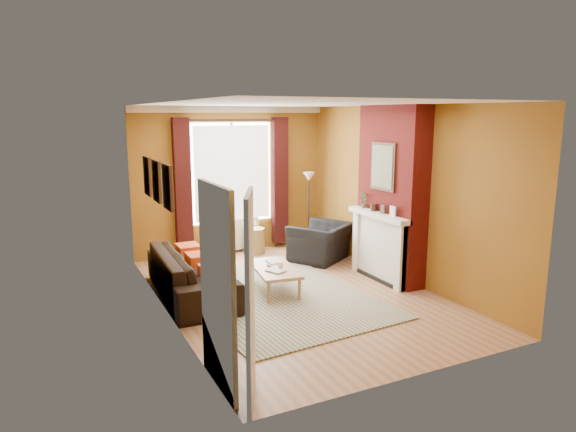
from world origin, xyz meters
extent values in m
plane|color=#8A5E3F|center=(0.00, 0.00, 0.00)|extent=(5.50, 5.50, 0.00)
cube|color=brown|center=(0.00, 2.75, 1.40)|extent=(3.80, 0.02, 2.80)
cube|color=brown|center=(0.00, -2.75, 1.40)|extent=(3.80, 0.02, 2.80)
cube|color=brown|center=(1.90, 0.00, 1.40)|extent=(0.02, 5.50, 2.80)
cube|color=brown|center=(-1.90, 0.00, 1.40)|extent=(0.02, 5.50, 2.80)
cube|color=white|center=(0.00, 0.00, 2.80)|extent=(3.80, 5.50, 0.01)
cube|color=#4C0D0A|center=(1.72, 0.00, 1.40)|extent=(0.35, 1.40, 2.80)
cube|color=silver|center=(1.53, 0.00, 0.55)|extent=(0.12, 1.30, 1.10)
cube|color=silver|center=(1.48, 0.00, 1.08)|extent=(0.22, 1.40, 0.08)
cube|color=silver|center=(1.51, -0.58, 0.52)|extent=(0.16, 0.14, 1.04)
cube|color=silver|center=(1.51, 0.58, 0.52)|extent=(0.16, 0.14, 1.04)
cube|color=black|center=(1.56, 0.00, 0.45)|extent=(0.06, 0.80, 0.90)
cube|color=black|center=(1.54, 0.00, 0.03)|extent=(0.20, 1.00, 0.06)
cube|color=silver|center=(1.49, -0.35, 1.20)|extent=(0.03, 0.12, 0.16)
cube|color=black|center=(1.49, -0.10, 1.19)|extent=(0.03, 0.10, 0.14)
cylinder|color=black|center=(1.49, 0.15, 1.18)|extent=(0.10, 0.10, 0.12)
cube|color=black|center=(1.53, 0.00, 1.85)|extent=(0.03, 0.60, 0.75)
cube|color=olive|center=(1.51, 0.00, 1.85)|extent=(0.01, 0.52, 0.66)
cube|color=silver|center=(0.00, 2.71, 2.74)|extent=(3.80, 0.08, 0.12)
cube|color=white|center=(0.00, 2.72, 1.55)|extent=(1.60, 0.04, 1.90)
cube|color=white|center=(0.00, 2.68, 1.55)|extent=(1.50, 0.02, 1.80)
cube|color=silver|center=(0.00, 2.70, 1.55)|extent=(0.06, 0.04, 1.90)
cube|color=#330D0B|center=(-0.98, 2.63, 1.35)|extent=(0.30, 0.16, 2.50)
cube|color=#330D0B|center=(0.98, 2.63, 1.35)|extent=(0.30, 0.16, 2.50)
cylinder|color=black|center=(0.00, 2.63, 2.55)|extent=(2.30, 0.05, 0.05)
cube|color=silver|center=(0.00, 2.65, 0.35)|extent=(1.00, 0.10, 0.60)
cube|color=silver|center=(-0.45, 2.59, 0.35)|extent=(0.04, 0.03, 0.56)
cube|color=silver|center=(-0.34, 2.59, 0.35)|extent=(0.04, 0.03, 0.56)
cube|color=silver|center=(-0.23, 2.59, 0.35)|extent=(0.04, 0.03, 0.56)
cube|color=silver|center=(-0.12, 2.59, 0.35)|extent=(0.04, 0.03, 0.56)
cube|color=silver|center=(-0.01, 2.59, 0.35)|extent=(0.04, 0.03, 0.56)
cube|color=silver|center=(0.10, 2.59, 0.35)|extent=(0.04, 0.03, 0.56)
cube|color=silver|center=(0.21, 2.59, 0.35)|extent=(0.04, 0.03, 0.56)
cube|color=silver|center=(0.32, 2.59, 0.35)|extent=(0.04, 0.03, 0.56)
cube|color=silver|center=(0.43, 2.59, 0.35)|extent=(0.04, 0.03, 0.56)
cube|color=black|center=(-1.87, -0.10, 1.75)|extent=(0.04, 0.44, 0.58)
cube|color=yellow|center=(-1.84, -0.10, 1.75)|extent=(0.01, 0.38, 0.52)
cube|color=black|center=(-1.87, 0.55, 1.75)|extent=(0.04, 0.44, 0.58)
cube|color=teal|center=(-1.84, 0.55, 1.75)|extent=(0.01, 0.38, 0.52)
cube|color=black|center=(-1.87, 1.20, 1.75)|extent=(0.04, 0.44, 0.58)
cube|color=#CD5333|center=(-1.84, 1.20, 1.75)|extent=(0.01, 0.38, 0.52)
cube|color=silver|center=(-1.88, -2.05, 1.00)|extent=(0.05, 0.94, 2.06)
cube|color=black|center=(-1.85, -2.05, 1.00)|extent=(0.02, 0.80, 1.98)
cube|color=silver|center=(-1.68, -2.41, 1.00)|extent=(0.37, 0.74, 1.98)
imported|color=#3D6B2F|center=(1.49, 0.45, 1.26)|extent=(0.14, 0.10, 0.27)
cube|color=#AA340E|center=(-1.27, 0.02, 0.52)|extent=(0.34, 0.40, 0.16)
cube|color=#AA340E|center=(-1.27, 0.72, 0.52)|extent=(0.34, 0.40, 0.16)
cube|color=#AA340E|center=(-1.27, 1.32, 0.52)|extent=(0.34, 0.40, 0.16)
cube|color=#2E577F|center=(-0.32, 0.03, 0.01)|extent=(2.72, 3.60, 0.02)
imported|color=black|center=(-1.42, 0.62, 0.34)|extent=(0.98, 2.33, 0.67)
imported|color=black|center=(1.24, 1.41, 0.34)|extent=(1.38, 1.34, 0.68)
cube|color=tan|center=(-0.24, 0.23, 0.36)|extent=(0.74, 1.22, 0.05)
cylinder|color=tan|center=(-0.54, -0.24, 0.17)|extent=(0.05, 0.05, 0.33)
cylinder|color=tan|center=(-0.09, -0.31, 0.17)|extent=(0.05, 0.05, 0.33)
cylinder|color=tan|center=(-0.39, 0.78, 0.17)|extent=(0.05, 0.05, 0.33)
cylinder|color=tan|center=(0.06, 0.71, 0.17)|extent=(0.05, 0.05, 0.33)
cylinder|color=olive|center=(0.32, 2.40, 0.25)|extent=(0.40, 0.40, 0.49)
cylinder|color=black|center=(1.39, 2.19, 0.01)|extent=(0.23, 0.23, 0.03)
cylinder|color=black|center=(1.39, 2.19, 0.74)|extent=(0.02, 0.02, 1.42)
cone|color=#F3E5C6|center=(1.39, 2.19, 1.46)|extent=(0.23, 0.23, 0.17)
imported|color=#999999|center=(-0.40, 0.00, 0.40)|extent=(0.30, 0.34, 0.03)
imported|color=#999999|center=(-0.24, 0.50, 0.39)|extent=(0.22, 0.29, 0.02)
imported|color=#999999|center=(-0.20, 0.09, 0.43)|extent=(0.10, 0.10, 0.09)
cube|color=#252527|center=(-0.29, 0.26, 0.39)|extent=(0.06, 0.17, 0.02)
camera|label=1|loc=(-3.31, -6.56, 2.66)|focal=32.00mm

